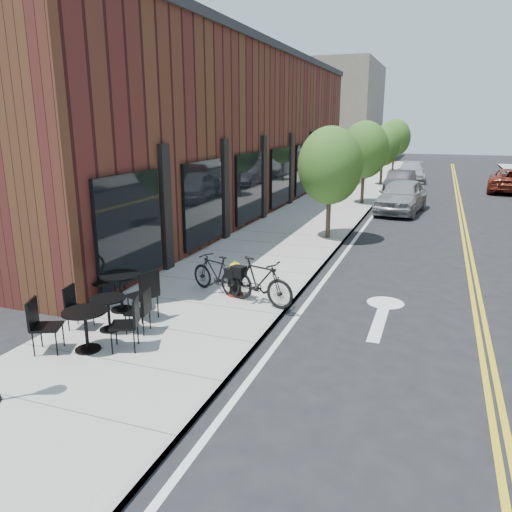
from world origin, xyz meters
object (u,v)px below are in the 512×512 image
at_px(bicycle_right, 259,281).
at_px(bistro_set_c, 121,287).
at_px(parked_car_a, 401,196).
at_px(bistro_set_b, 108,309).
at_px(bistro_set_a, 86,324).
at_px(parked_car_far, 510,180).
at_px(parked_car_c, 411,172).
at_px(fire_hydrant, 235,279).
at_px(bicycle_left, 216,274).
at_px(parked_car_b, 400,182).

relative_size(bicycle_right, bistro_set_c, 0.88).
bearing_deg(bicycle_right, parked_car_a, 7.25).
relative_size(bicycle_right, bistro_set_b, 1.07).
bearing_deg(bistro_set_a, parked_car_far, 46.01).
xyz_separation_m(parked_car_c, parked_car_far, (5.80, -3.38, 0.03)).
height_order(bicycle_right, parked_car_c, parked_car_c).
distance_m(fire_hydrant, bicycle_left, 0.52).
bearing_deg(bistro_set_a, bistro_set_c, 82.87).
relative_size(bicycle_left, bistro_set_b, 0.94).
xyz_separation_m(bicycle_left, parked_car_b, (2.65, 19.96, 0.06)).
distance_m(bicycle_left, parked_car_b, 20.13).
height_order(parked_car_b, parked_car_far, parked_car_far).
distance_m(fire_hydrant, parked_car_a, 13.60).
distance_m(bicycle_right, parked_car_far, 24.13).
bearing_deg(parked_car_b, bicycle_right, -90.53).
xyz_separation_m(fire_hydrant, parked_car_b, (2.14, 20.00, 0.14)).
bearing_deg(parked_car_b, fire_hydrant, -92.65).
relative_size(bicycle_left, bistro_set_c, 0.77).
bearing_deg(bicycle_right, bistro_set_b, 151.59).
height_order(bistro_set_a, parked_car_c, parked_car_c).
xyz_separation_m(bistro_set_a, bistro_set_c, (-0.56, 1.86, 0.04)).
height_order(bicycle_left, parked_car_c, parked_car_c).
relative_size(bicycle_left, parked_car_far, 0.31).
distance_m(bistro_set_a, parked_car_a, 17.40).
distance_m(bistro_set_c, parked_car_c, 28.04).
distance_m(parked_car_a, parked_car_b, 6.70).
height_order(bicycle_right, parked_car_far, parked_car_far).
height_order(bistro_set_b, bistro_set_c, bistro_set_c).
relative_size(parked_car_b, parked_car_far, 0.80).
bearing_deg(fire_hydrant, parked_car_far, 78.37).
bearing_deg(bistro_set_b, bicycle_right, 35.18).
relative_size(bistro_set_b, parked_car_a, 0.37).
distance_m(bicycle_right, parked_car_c, 26.38).
relative_size(bistro_set_c, parked_car_c, 0.45).
relative_size(fire_hydrant, parked_car_far, 0.17).
bearing_deg(bistro_set_a, parked_car_a, 52.51).
height_order(bicycle_left, parked_car_a, parked_car_a).
bearing_deg(parked_car_b, parked_car_far, 26.71).
height_order(bicycle_right, bistro_set_c, same).
xyz_separation_m(bistro_set_b, parked_car_b, (3.68, 22.70, 0.09)).
bearing_deg(bicycle_left, fire_hydrant, 107.18).
xyz_separation_m(bistro_set_a, bistro_set_b, (-0.17, 0.88, -0.05)).
relative_size(bicycle_left, bicycle_right, 0.88).
height_order(bistro_set_a, parked_car_b, parked_car_b).
bearing_deg(parked_car_c, bistro_set_b, -100.53).
xyz_separation_m(bicycle_left, parked_car_a, (3.22, 13.29, 0.18)).
distance_m(bistro_set_b, parked_car_c, 28.95).
relative_size(fire_hydrant, bistro_set_b, 0.50).
xyz_separation_m(bicycle_left, parked_car_c, (2.90, 25.94, 0.07)).
distance_m(bicycle_left, bistro_set_b, 2.93).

